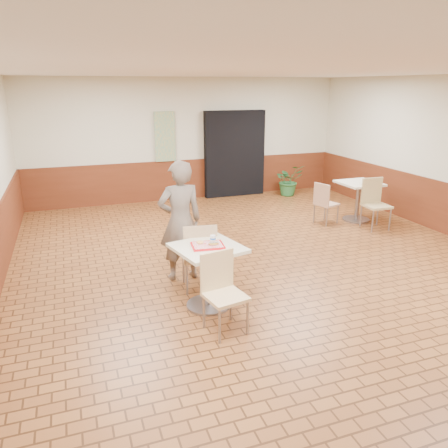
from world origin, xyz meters
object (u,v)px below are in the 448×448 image
object	(u,v)px
ring_donut	(200,242)
long_john_donut	(214,244)
paper_cup	(213,239)
chair_second_left	(324,201)
chair_main_front	(222,288)
second_table	(358,195)
serving_tray	(208,246)
main_table	(208,266)
potted_plant	(289,180)
customer	(180,221)
chair_main_back	(199,253)
chair_second_front	(374,201)

from	to	relation	value
ring_donut	long_john_donut	bearing A→B (deg)	-37.77
paper_cup	chair_second_left	xyz separation A→B (m)	(3.31, 2.59, -0.43)
chair_main_front	second_table	size ratio (longest dim) A/B	1.13
chair_second_left	ring_donut	bearing A→B (deg)	109.07
serving_tray	long_john_donut	distance (m)	0.08
main_table	long_john_donut	xyz separation A→B (m)	(0.07, -0.04, 0.32)
serving_tray	potted_plant	xyz separation A→B (m)	(3.88, 5.14, -0.45)
main_table	ring_donut	xyz separation A→B (m)	(-0.08, 0.07, 0.31)
long_john_donut	second_table	xyz separation A→B (m)	(4.14, 2.65, -0.32)
long_john_donut	chair_second_left	xyz separation A→B (m)	(3.34, 2.69, -0.40)
serving_tray	paper_cup	distance (m)	0.13
serving_tray	paper_cup	xyz separation A→B (m)	(0.09, 0.06, 0.06)
serving_tray	customer	bearing A→B (deg)	95.92
potted_plant	chair_main_front	bearing A→B (deg)	-124.20
chair_second_left	potted_plant	xyz separation A→B (m)	(0.47, 2.49, -0.08)
paper_cup	second_table	bearing A→B (deg)	31.82
chair_main_front	ring_donut	xyz separation A→B (m)	(-0.07, 0.65, 0.35)
chair_main_front	chair_second_left	bearing A→B (deg)	32.52
ring_donut	paper_cup	distance (m)	0.17
serving_tray	long_john_donut	world-z (taller)	long_john_donut
customer	long_john_donut	xyz separation A→B (m)	(0.17, -1.03, -0.01)
chair_main_back	chair_second_left	bearing A→B (deg)	-139.37
chair_main_front	second_table	xyz separation A→B (m)	(4.22, 3.20, 0.04)
serving_tray	potted_plant	world-z (taller)	serving_tray
ring_donut	chair_second_front	world-z (taller)	chair_second_front
chair_main_front	second_table	distance (m)	5.29
ring_donut	potted_plant	distance (m)	6.44
customer	potted_plant	world-z (taller)	customer
chair_second_left	paper_cup	bearing A→B (deg)	110.58
main_table	second_table	xyz separation A→B (m)	(4.21, 2.62, -0.00)
chair_second_front	potted_plant	xyz separation A→B (m)	(-0.33, 3.07, -0.16)
chair_main_front	chair_main_back	distance (m)	1.08
customer	second_table	bearing A→B (deg)	-161.01
serving_tray	chair_main_front	bearing A→B (deg)	-91.09
paper_cup	second_table	world-z (taller)	paper_cup
serving_tray	paper_cup	world-z (taller)	paper_cup
second_table	chair_second_left	xyz separation A→B (m)	(-0.81, 0.03, -0.08)
main_table	chair_main_back	xyz separation A→B (m)	(0.03, 0.50, -0.01)
chair_second_left	potted_plant	size ratio (longest dim) A/B	1.07
paper_cup	chair_second_front	distance (m)	4.59
paper_cup	chair_second_front	bearing A→B (deg)	26.08
second_table	chair_second_left	world-z (taller)	chair_second_left
chair_main_front	ring_donut	distance (m)	0.75
main_table	paper_cup	bearing A→B (deg)	33.75
customer	chair_second_left	distance (m)	3.90
ring_donut	long_john_donut	xyz separation A→B (m)	(0.14, -0.11, 0.00)
main_table	customer	world-z (taller)	customer
paper_cup	chair_second_left	size ratio (longest dim) A/B	0.11
serving_tray	second_table	distance (m)	4.96
paper_cup	potted_plant	world-z (taller)	paper_cup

